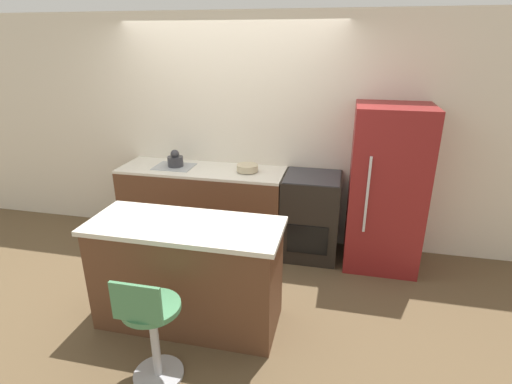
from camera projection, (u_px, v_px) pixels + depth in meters
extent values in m
plane|color=brown|center=(219.00, 257.00, 4.52)|extent=(14.00, 14.00, 0.00)
cube|color=silver|center=(233.00, 132.00, 4.65)|extent=(8.00, 0.06, 2.60)
cube|color=brown|center=(203.00, 207.00, 4.71)|extent=(1.89, 0.61, 0.90)
cube|color=silver|center=(201.00, 170.00, 4.55)|extent=(1.89, 0.61, 0.03)
cube|color=#9EA3A8|center=(174.00, 167.00, 4.61)|extent=(0.44, 0.33, 0.01)
cube|color=brown|center=(188.00, 276.00, 3.36)|extent=(1.52, 0.61, 0.89)
cube|color=silver|center=(184.00, 226.00, 3.20)|extent=(1.58, 0.65, 0.04)
cube|color=black|center=(311.00, 216.00, 4.45)|extent=(0.61, 0.61, 0.93)
cube|color=black|center=(307.00, 240.00, 4.21)|extent=(0.43, 0.01, 0.33)
cube|color=#333338|center=(313.00, 176.00, 4.28)|extent=(0.58, 0.58, 0.01)
cube|color=maroon|center=(386.00, 189.00, 4.12)|extent=(0.75, 0.66, 1.72)
cube|color=silver|center=(367.00, 195.00, 3.84)|extent=(0.02, 0.02, 0.77)
cylinder|color=#B7B7BC|center=(159.00, 374.00, 2.93)|extent=(0.37, 0.37, 0.02)
cylinder|color=#B7B7BC|center=(155.00, 344.00, 2.83)|extent=(0.06, 0.06, 0.58)
cylinder|color=#478456|center=(151.00, 307.00, 2.71)|extent=(0.41, 0.41, 0.04)
cube|color=#478456|center=(136.00, 303.00, 2.50)|extent=(0.34, 0.02, 0.27)
cylinder|color=#333338|center=(175.00, 161.00, 4.59)|extent=(0.18, 0.18, 0.11)
sphere|color=#333338|center=(175.00, 154.00, 4.56)|extent=(0.10, 0.10, 0.10)
cylinder|color=#C1B28E|center=(247.00, 168.00, 4.42)|extent=(0.24, 0.24, 0.07)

